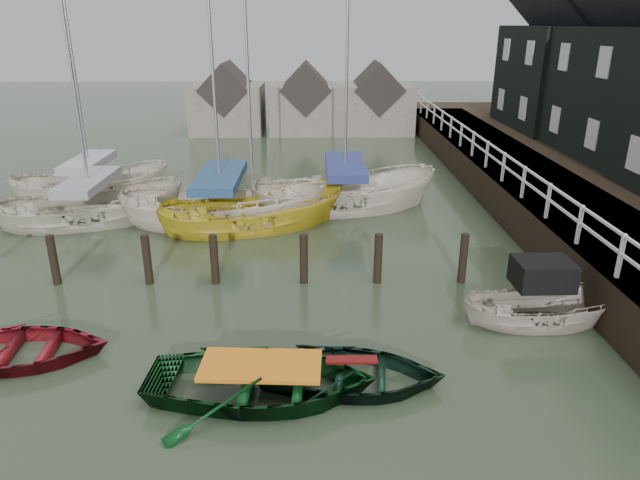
{
  "coord_description": "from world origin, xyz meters",
  "views": [
    {
      "loc": [
        1.48,
        -11.12,
        6.63
      ],
      "look_at": [
        1.63,
        2.59,
        1.4
      ],
      "focal_mm": 32.0,
      "sensor_mm": 36.0,
      "label": 1
    }
  ],
  "objects_px": {
    "rowboat_red": "(20,360)",
    "sailboat_d": "(345,207)",
    "sailboat_a": "(94,220)",
    "sailboat_b": "(223,222)",
    "sailboat_c": "(254,227)",
    "sailboat_e": "(93,195)",
    "rowboat_dkgreen": "(351,384)",
    "rowboat_green": "(262,394)",
    "motorboat": "(539,317)"
  },
  "relations": [
    {
      "from": "rowboat_red",
      "to": "sailboat_d",
      "type": "relative_size",
      "value": 0.29
    },
    {
      "from": "sailboat_a",
      "to": "sailboat_d",
      "type": "relative_size",
      "value": 0.92
    },
    {
      "from": "sailboat_b",
      "to": "sailboat_c",
      "type": "xyz_separation_m",
      "value": [
        1.16,
        -0.41,
        -0.05
      ]
    },
    {
      "from": "sailboat_a",
      "to": "sailboat_e",
      "type": "xyz_separation_m",
      "value": [
        -1.19,
        3.2,
        -0.01
      ]
    },
    {
      "from": "rowboat_red",
      "to": "rowboat_dkgreen",
      "type": "xyz_separation_m",
      "value": [
        6.93,
        -0.94,
        0.0
      ]
    },
    {
      "from": "sailboat_a",
      "to": "sailboat_e",
      "type": "distance_m",
      "value": 3.41
    },
    {
      "from": "rowboat_green",
      "to": "sailboat_c",
      "type": "height_order",
      "value": "sailboat_c"
    },
    {
      "from": "sailboat_b",
      "to": "rowboat_red",
      "type": "bearing_deg",
      "value": 164.01
    },
    {
      "from": "rowboat_dkgreen",
      "to": "sailboat_d",
      "type": "height_order",
      "value": "sailboat_d"
    },
    {
      "from": "rowboat_red",
      "to": "sailboat_d",
      "type": "distance_m",
      "value": 12.76
    },
    {
      "from": "motorboat",
      "to": "sailboat_d",
      "type": "bearing_deg",
      "value": 23.47
    },
    {
      "from": "rowboat_green",
      "to": "rowboat_dkgreen",
      "type": "height_order",
      "value": "rowboat_green"
    },
    {
      "from": "rowboat_red",
      "to": "sailboat_c",
      "type": "distance_m",
      "value": 9.29
    },
    {
      "from": "sailboat_b",
      "to": "sailboat_e",
      "type": "height_order",
      "value": "sailboat_b"
    },
    {
      "from": "rowboat_green",
      "to": "sailboat_b",
      "type": "height_order",
      "value": "sailboat_b"
    },
    {
      "from": "sailboat_a",
      "to": "sailboat_e",
      "type": "bearing_deg",
      "value": 2.74
    },
    {
      "from": "rowboat_red",
      "to": "sailboat_d",
      "type": "height_order",
      "value": "sailboat_d"
    },
    {
      "from": "rowboat_red",
      "to": "motorboat",
      "type": "height_order",
      "value": "motorboat"
    },
    {
      "from": "rowboat_red",
      "to": "sailboat_d",
      "type": "bearing_deg",
      "value": -40.68
    },
    {
      "from": "rowboat_dkgreen",
      "to": "sailboat_e",
      "type": "bearing_deg",
      "value": 43.48
    },
    {
      "from": "rowboat_red",
      "to": "motorboat",
      "type": "bearing_deg",
      "value": -87.98
    },
    {
      "from": "sailboat_c",
      "to": "rowboat_green",
      "type": "bearing_deg",
      "value": 169.59
    },
    {
      "from": "rowboat_red",
      "to": "motorboat",
      "type": "relative_size",
      "value": 0.99
    },
    {
      "from": "rowboat_dkgreen",
      "to": "motorboat",
      "type": "relative_size",
      "value": 0.97
    },
    {
      "from": "rowboat_red",
      "to": "sailboat_a",
      "type": "distance_m",
      "value": 9.06
    },
    {
      "from": "sailboat_a",
      "to": "sailboat_e",
      "type": "height_order",
      "value": "sailboat_a"
    },
    {
      "from": "rowboat_dkgreen",
      "to": "motorboat",
      "type": "bearing_deg",
      "value": -55.5
    },
    {
      "from": "rowboat_dkgreen",
      "to": "motorboat",
      "type": "distance_m",
      "value": 5.21
    },
    {
      "from": "sailboat_e",
      "to": "sailboat_b",
      "type": "bearing_deg",
      "value": -133.82
    },
    {
      "from": "rowboat_dkgreen",
      "to": "sailboat_b",
      "type": "relative_size",
      "value": 0.33
    },
    {
      "from": "rowboat_red",
      "to": "sailboat_e",
      "type": "distance_m",
      "value": 12.44
    },
    {
      "from": "motorboat",
      "to": "sailboat_a",
      "type": "bearing_deg",
      "value": 59.12
    },
    {
      "from": "motorboat",
      "to": "sailboat_d",
      "type": "height_order",
      "value": "sailboat_d"
    },
    {
      "from": "motorboat",
      "to": "sailboat_a",
      "type": "height_order",
      "value": "sailboat_a"
    },
    {
      "from": "sailboat_e",
      "to": "sailboat_a",
      "type": "bearing_deg",
      "value": -173.1
    },
    {
      "from": "sailboat_a",
      "to": "rowboat_red",
      "type": "bearing_deg",
      "value": 172.73
    },
    {
      "from": "sailboat_a",
      "to": "motorboat",
      "type": "bearing_deg",
      "value": -137.09
    },
    {
      "from": "sailboat_a",
      "to": "sailboat_b",
      "type": "distance_m",
      "value": 4.61
    },
    {
      "from": "rowboat_dkgreen",
      "to": "sailboat_c",
      "type": "bearing_deg",
      "value": 23.48
    },
    {
      "from": "sailboat_a",
      "to": "sailboat_e",
      "type": "relative_size",
      "value": 1.29
    },
    {
      "from": "sailboat_c",
      "to": "sailboat_d",
      "type": "xyz_separation_m",
      "value": [
        3.25,
        2.1,
        0.05
      ]
    },
    {
      "from": "sailboat_a",
      "to": "sailboat_c",
      "type": "relative_size",
      "value": 1.09
    },
    {
      "from": "motorboat",
      "to": "rowboat_dkgreen",
      "type": "bearing_deg",
      "value": 116.34
    },
    {
      "from": "motorboat",
      "to": "sailboat_b",
      "type": "bearing_deg",
      "value": 48.34
    },
    {
      "from": "motorboat",
      "to": "sailboat_e",
      "type": "distance_m",
      "value": 17.86
    },
    {
      "from": "rowboat_green",
      "to": "sailboat_d",
      "type": "xyz_separation_m",
      "value": [
        2.17,
        11.67,
        0.06
      ]
    },
    {
      "from": "rowboat_red",
      "to": "rowboat_green",
      "type": "distance_m",
      "value": 5.36
    },
    {
      "from": "motorboat",
      "to": "sailboat_e",
      "type": "relative_size",
      "value": 0.4
    },
    {
      "from": "rowboat_dkgreen",
      "to": "sailboat_d",
      "type": "distance_m",
      "value": 11.36
    },
    {
      "from": "rowboat_green",
      "to": "sailboat_d",
      "type": "height_order",
      "value": "sailboat_d"
    }
  ]
}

